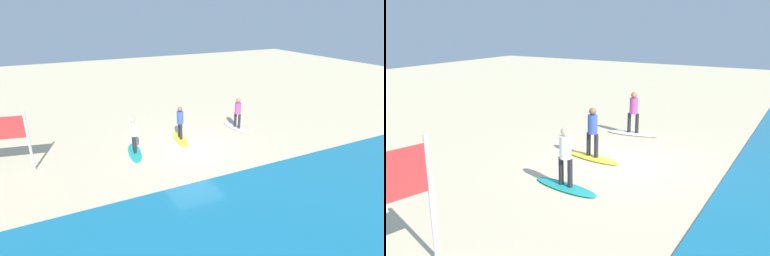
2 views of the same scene
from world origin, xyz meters
TOP-DOWN VIEW (x-y plane):
  - ground_plane at (0.00, 0.00)m, footprint 60.00×60.00m
  - surfboard_white at (-3.29, -1.18)m, footprint 0.84×2.16m
  - surfer_white at (-3.29, -1.18)m, footprint 0.32×0.46m
  - surfboard_yellow at (0.13, -1.16)m, footprint 0.91×2.16m
  - surfer_yellow at (0.13, -1.16)m, footprint 0.32×0.46m
  - surfboard_teal at (2.66, -0.59)m, footprint 0.87×2.16m
  - surfer_teal at (2.66, -0.59)m, footprint 0.32×0.46m

SIDE VIEW (x-z plane):
  - ground_plane at x=0.00m, z-range 0.00..0.00m
  - surfboard_white at x=-3.29m, z-range 0.00..0.09m
  - surfboard_yellow at x=0.13m, z-range 0.00..0.09m
  - surfboard_teal at x=2.66m, z-range 0.00..0.09m
  - surfer_white at x=-3.29m, z-range 0.22..1.86m
  - surfer_yellow at x=0.13m, z-range 0.22..1.86m
  - surfer_teal at x=2.66m, z-range 0.22..1.86m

